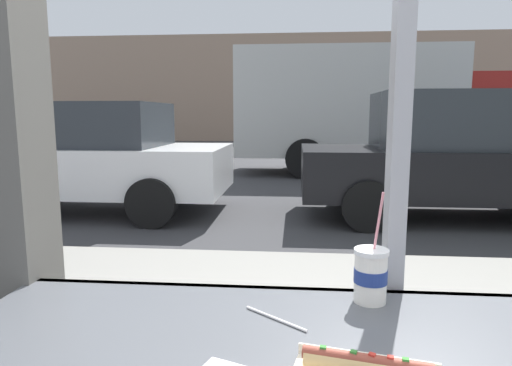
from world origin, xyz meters
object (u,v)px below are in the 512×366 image
parked_car_black (457,156)px  pedestrian (4,161)px  parked_car_white (84,156)px  soda_cup_right (371,275)px  box_truck (374,107)px

parked_car_black → pedestrian: bearing=-148.9°
parked_car_white → parked_car_black: size_ratio=1.01×
parked_car_white → pedestrian: pedestrian is taller
parked_car_white → pedestrian: 2.88m
parked_car_black → pedestrian: (-4.62, -2.79, 0.17)m
soda_cup_right → parked_car_white: bearing=122.6°
soda_cup_right → pedestrian: (-2.63, 2.37, 0.03)m
pedestrian → parked_car_black: bearing=31.1°
soda_cup_right → parked_car_black: parked_car_black is taller
parked_car_black → soda_cup_right: bearing=-111.1°
box_truck → pedestrian: (-4.30, -7.65, -0.57)m
parked_car_white → pedestrian: (0.67, -2.79, 0.22)m
pedestrian → parked_car_white: bearing=103.5°
soda_cup_right → box_truck: box_truck is taller
soda_cup_right → box_truck: (1.68, 10.02, 0.61)m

